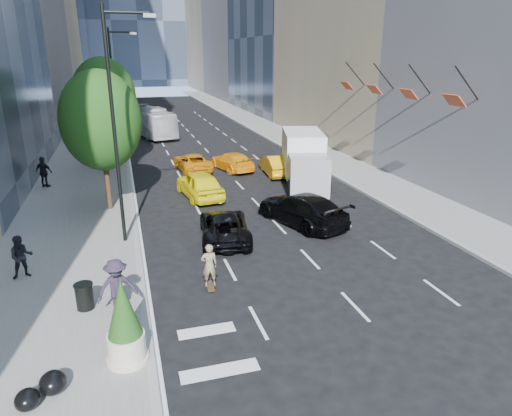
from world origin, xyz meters
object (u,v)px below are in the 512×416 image
object	(u,v)px
skateboarder	(209,268)
black_sedan_mercedes	(302,209)
black_sedan_lincoln	(224,226)
box_truck	(304,158)
planter_shrub	(124,323)
trash_can	(85,297)
city_bus	(150,121)

from	to	relation	value
skateboarder	black_sedan_mercedes	distance (m)	7.96
black_sedan_lincoln	box_truck	world-z (taller)	box_truck
skateboarder	box_truck	xyz separation A→B (m)	(8.83, 12.63, 0.86)
skateboarder	planter_shrub	distance (m)	4.79
skateboarder	box_truck	bearing A→B (deg)	-121.32
black_sedan_lincoln	trash_can	size ratio (longest dim) A/B	5.45
city_bus	box_truck	distance (m)	23.85
black_sedan_mercedes	skateboarder	bearing A→B (deg)	24.12
skateboarder	trash_can	xyz separation A→B (m)	(-4.33, -0.42, -0.25)
box_truck	planter_shrub	distance (m)	20.16
box_truck	planter_shrub	size ratio (longest dim) A/B	2.94
skateboarder	city_bus	xyz separation A→B (m)	(0.37, 34.93, 0.66)
box_truck	trash_can	bearing A→B (deg)	-119.71
skateboarder	planter_shrub	world-z (taller)	planter_shrub
trash_can	planter_shrub	world-z (taller)	planter_shrub
black_sedan_mercedes	planter_shrub	world-z (taller)	planter_shrub
black_sedan_lincoln	trash_can	xyz separation A→B (m)	(-5.90, -4.93, -0.07)
trash_can	city_bus	bearing A→B (deg)	82.43
skateboarder	trash_can	distance (m)	4.36
black_sedan_mercedes	trash_can	world-z (taller)	black_sedan_mercedes
city_bus	trash_can	size ratio (longest dim) A/B	12.39
planter_shrub	box_truck	bearing A→B (deg)	53.97
planter_shrub	black_sedan_mercedes	bearing A→B (deg)	45.85
black_sedan_lincoln	trash_can	distance (m)	7.68
city_bus	box_truck	xyz separation A→B (m)	(8.46, -22.29, 0.20)
black_sedan_lincoln	black_sedan_mercedes	distance (m)	4.35
black_sedan_mercedes	trash_can	size ratio (longest dim) A/B	6.36
black_sedan_lincoln	box_truck	bearing A→B (deg)	-123.63
skateboarder	black_sedan_lincoln	distance (m)	4.77
trash_can	box_truck	bearing A→B (deg)	44.78
black_sedan_lincoln	skateboarder	bearing A→B (deg)	78.95
box_truck	planter_shrub	bearing A→B (deg)	-110.52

